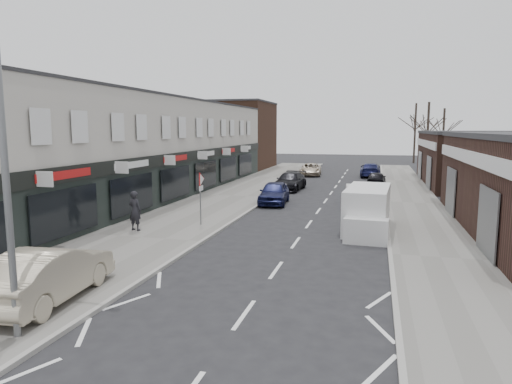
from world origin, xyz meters
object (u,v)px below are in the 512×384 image
Objects in this scene: parked_car_left_c at (311,169)px; white_van at (367,211)px; sedan_on_pavement at (49,274)px; parked_car_right_b at (376,179)px; street_lamp at (10,142)px; parked_car_left_a at (274,193)px; parked_car_right_c at (370,170)px; parked_car_right_a at (358,195)px; parked_car_left_b at (290,181)px; warning_sign at (201,184)px; pedestrian at (135,211)px.

white_van is at bearing -81.21° from parked_car_left_c.
sedan_on_pavement is 31.12m from parked_car_right_b.
parked_car_left_a is (1.36, 20.71, -3.89)m from street_lamp.
parked_car_right_a is at bearing 88.02° from parked_car_right_c.
parked_car_right_a is at bearing -45.14° from parked_car_left_b.
parked_car_right_b is (8.50, 19.15, -1.56)m from warning_sign.
pedestrian is 0.39× the size of parked_car_left_b.
sedan_on_pavement is 20.78m from parked_car_right_a.
parked_car_right_a is (7.36, 8.61, -1.49)m from warning_sign.
street_lamp is at bearing -87.16° from warning_sign.
warning_sign is 21.01m from parked_car_right_b.
parked_car_right_c reaches higher than parked_car_right_b.
warning_sign reaches higher than parked_car_right_a.
warning_sign is 0.58× the size of parked_car_left_c.
white_van is at bearing -151.44° from pedestrian.
white_van is 1.49× the size of parked_car_right_b.
white_van is 11.10m from pedestrian.
parked_car_left_a reaches higher than parked_car_right_c.
parked_car_left_a is at bearing -84.87° from parked_car_left_b.
pedestrian is (-3.17, 10.75, -3.55)m from street_lamp.
sedan_on_pavement is 1.08× the size of parked_car_right_a.
white_van is 14.52m from sedan_on_pavement.
warning_sign is 1.42× the size of pedestrian.
sedan_on_pavement reaches higher than parked_car_left_a.
street_lamp is 1.86× the size of parked_car_left_a.
pedestrian reaches higher than sedan_on_pavement.
parked_car_left_b is 13.59m from parked_car_right_c.
street_lamp is 1.73× the size of parked_car_left_c.
parked_car_left_b is at bearing -92.28° from pedestrian.
street_lamp is 1.72× the size of sedan_on_pavement.
parked_car_right_c is at bearing -2.89° from parked_car_left_c.
parked_car_left_b is (1.76, 14.91, -1.49)m from warning_sign.
pedestrian is at bearing 69.94° from parked_car_right_c.
warning_sign is at bearing -93.53° from parked_car_left_b.
parked_car_right_a is at bearing 87.04° from parked_car_right_b.
white_van is at bearing -52.59° from parked_car_left_a.
street_lamp is 1.86× the size of parked_car_right_a.
pedestrian is at bearing -103.55° from parked_car_left_c.
pedestrian reaches higher than parked_car_left_c.
street_lamp is 2.14× the size of parked_car_right_b.
parked_car_right_b is at bearing 35.36° from parked_car_left_b.
parked_car_left_a is at bearing 86.24° from street_lamp.
parked_car_right_a is (7.71, 19.30, -0.18)m from sedan_on_pavement.
parked_car_right_a is at bearing 49.49° from warning_sign.
parked_car_left_b is (2.11, 25.59, -0.18)m from sedan_on_pavement.
parked_car_left_a is at bearing 2.47° from parked_car_right_a.
parked_car_left_c is at bearing -45.36° from parked_car_right_b.
parked_car_left_a reaches higher than parked_car_right_a.
sedan_on_pavement reaches higher than parked_car_right_b.
warning_sign is at bearing 69.30° from parked_car_right_b.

